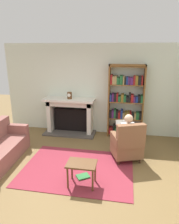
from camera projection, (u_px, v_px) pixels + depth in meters
ground at (74, 177)px, 4.35m from camera, size 14.00×14.00×0.00m
back_wall at (94, 90)px, 6.35m from camera, size 5.60×0.10×2.70m
area_rug at (78, 168)px, 4.63m from camera, size 2.40×1.80×0.01m
fireplace at (70, 115)px, 6.46m from camera, size 1.57×0.64×1.11m
mantel_clock at (70, 96)px, 6.18m from camera, size 0.14×0.14×0.20m
bookshelf at (126, 103)px, 6.07m from camera, size 1.02×0.32×2.13m
armchair_reading at (127, 144)px, 4.86m from camera, size 0.82×0.80×0.97m
seated_reader at (126, 134)px, 4.91m from camera, size 0.49×0.59×1.14m
side_table at (82, 167)px, 3.97m from camera, size 0.56×0.39×0.48m
scattered_books at (80, 172)px, 4.45m from camera, size 0.46×0.59×0.04m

